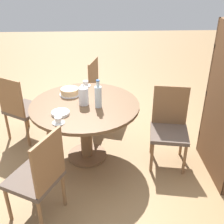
# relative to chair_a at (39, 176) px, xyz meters

# --- Properties ---
(ground_plane) EXTENTS (14.00, 14.00, 0.00)m
(ground_plane) POSITION_rel_chair_a_xyz_m (-0.89, 0.38, -0.47)
(ground_plane) COLOR #937047
(dining_table) EXTENTS (1.23, 1.23, 0.72)m
(dining_table) POSITION_rel_chair_a_xyz_m (-0.89, 0.38, 0.11)
(dining_table) COLOR brown
(dining_table) RESTS_ON ground_plane
(chair_a) EXTENTS (0.56, 0.56, 0.91)m
(chair_a) POSITION_rel_chair_a_xyz_m (0.00, 0.00, 0.00)
(chair_a) COLOR olive
(chair_a) RESTS_ON ground_plane
(chair_b) EXTENTS (0.49, 0.49, 0.91)m
(chair_b) POSITION_rel_chair_a_xyz_m (-0.79, 1.34, 0.00)
(chair_b) COLOR olive
(chair_b) RESTS_ON ground_plane
(chair_c) EXTENTS (0.52, 0.52, 0.91)m
(chair_c) POSITION_rel_chair_a_xyz_m (-1.83, 0.58, 0.00)
(chair_c) COLOR olive
(chair_c) RESTS_ON ground_plane
(chair_d) EXTENTS (0.58, 0.58, 0.91)m
(chair_d) POSITION_rel_chair_a_xyz_m (-1.33, -0.48, 0.00)
(chair_d) COLOR olive
(chair_d) RESTS_ON ground_plane
(coffee_pot) EXTENTS (0.11, 0.11, 0.24)m
(coffee_pot) POSITION_rel_chair_a_xyz_m (-0.88, 0.37, 0.36)
(coffee_pot) COLOR silver
(coffee_pot) RESTS_ON dining_table
(water_bottle) EXTENTS (0.08, 0.08, 0.32)m
(water_bottle) POSITION_rel_chair_a_xyz_m (-0.81, 0.53, 0.38)
(water_bottle) COLOR silver
(water_bottle) RESTS_ON dining_table
(cake_main) EXTENTS (0.25, 0.25, 0.08)m
(cake_main) POSITION_rel_chair_a_xyz_m (-1.15, 0.19, 0.29)
(cake_main) COLOR silver
(cake_main) RESTS_ON dining_table
(cup_a) EXTENTS (0.12, 0.12, 0.07)m
(cup_a) POSITION_rel_chair_a_xyz_m (-1.40, 0.37, 0.28)
(cup_a) COLOR silver
(cup_a) RESTS_ON dining_table
(cup_b) EXTENTS (0.12, 0.12, 0.07)m
(cup_b) POSITION_rel_chair_a_xyz_m (-0.48, 0.14, 0.28)
(cup_b) COLOR silver
(cup_b) RESTS_ON dining_table
(plate_stack) EXTENTS (0.19, 0.19, 0.03)m
(plate_stack) POSITION_rel_chair_a_xyz_m (-0.66, 0.13, 0.27)
(plate_stack) COLOR white
(plate_stack) RESTS_ON dining_table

